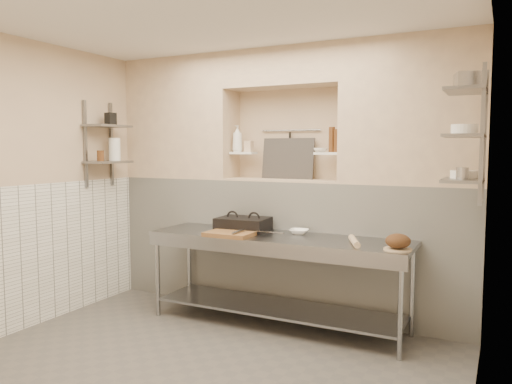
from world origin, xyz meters
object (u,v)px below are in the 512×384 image
Objects in this scene: bowl_alcove at (320,150)px; jug_left at (115,149)px; rolling_pin at (354,241)px; bottle_soap at (237,139)px; cutting_board at (230,234)px; prep_table at (277,262)px; panini_press at (243,224)px; mixing_bowl at (299,232)px; bread_loaf at (398,241)px.

bowl_alcove is 2.33m from jug_left.
bottle_soap is at bearing 157.56° from rolling_pin.
bottle_soap is (-0.32, 0.75, 0.94)m from cutting_board.
prep_table is 5.75× the size of cutting_board.
bottle_soap is at bearing 120.94° from panini_press.
prep_table is 18.45× the size of bowl_alcove.
mixing_bowl is 0.71m from rolling_pin.
panini_press is at bearing 170.92° from rolling_pin.
cutting_board is at bearing -66.73° from bottle_soap.
jug_left is (-1.27, -0.58, -0.12)m from bottle_soap.
bowl_alcove reaches higher than bread_loaf.
prep_table is 4.82× the size of panini_press.
mixing_bowl is 0.88m from bowl_alcove.
bottle_soap is (-1.92, 0.71, 0.88)m from bread_loaf.
bottle_soap is (-0.30, 0.44, 0.89)m from panini_press.
bottle_soap reaches higher than cutting_board.
mixing_bowl is 0.49× the size of rolling_pin.
prep_table is 1.53m from bottle_soap.
bottle_soap is 0.99m from bowl_alcove.
rolling_pin is 1.84× the size of bread_loaf.
bread_loaf is 1.49× the size of bowl_alcove.
bottle_soap is at bearing 113.27° from cutting_board.
jug_left is (-2.80, 0.05, 0.81)m from rolling_pin.
bowl_alcove is at bearing 131.25° from rolling_pin.
rolling_pin is 1.30× the size of bottle_soap.
prep_table is at bearing -124.34° from mixing_bowl.
bread_loaf is at bearing 1.66° from cutting_board.
panini_press is (-0.43, 0.11, 0.33)m from prep_table.
rolling_pin is 1.51× the size of jug_left.
jug_left is (-1.58, -0.14, 0.77)m from panini_press.
bread_loaf is at bearing -19.72° from mixing_bowl.
rolling_pin is at bearing -24.66° from mixing_bowl.
panini_press reaches higher than rolling_pin.
bottle_soap is at bearing 179.25° from bowl_alcove.
prep_table is at bearing 172.43° from bread_loaf.
panini_press is 0.59m from mixing_bowl.
panini_press reaches higher than bread_loaf.
prep_table is 0.56m from panini_press.
bowl_alcove reaches higher than mixing_bowl.
bowl_alcove is (-0.54, 0.62, 0.81)m from rolling_pin.
jug_left is at bearing 173.78° from cutting_board.
bottle_soap reaches higher than mixing_bowl.
panini_press is at bearing -55.13° from bottle_soap.
bread_loaf is (1.04, -0.37, 0.05)m from mixing_bowl.
cutting_board is 2.36× the size of mixing_bowl.
cutting_board is 1.60m from bread_loaf.
bread_loaf is at bearing -10.99° from rolling_pin.
cutting_board is at bearing -143.18° from mixing_bowl.
prep_table is 10.14× the size of jug_left.
mixing_bowl is 1.36× the size of bowl_alcove.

